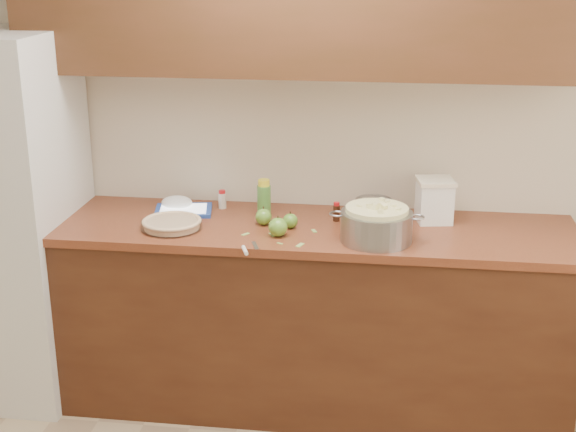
# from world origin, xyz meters

# --- Properties ---
(room_shell) EXTENTS (3.60, 3.60, 3.60)m
(room_shell) POSITION_xyz_m (0.00, 0.00, 1.30)
(room_shell) COLOR tan
(room_shell) RESTS_ON ground
(counter_run) EXTENTS (2.64, 0.68, 0.92)m
(counter_run) POSITION_xyz_m (0.00, 1.48, 0.46)
(counter_run) COLOR #482514
(counter_run) RESTS_ON ground
(fridge) EXTENTS (0.70, 0.70, 1.80)m
(fridge) POSITION_xyz_m (-1.44, 1.44, 0.90)
(fridge) COLOR silver
(fridge) RESTS_ON ground
(pie) EXTENTS (0.28, 0.28, 0.05)m
(pie) POSITION_xyz_m (-0.55, 1.35, 0.94)
(pie) COLOR silver
(pie) RESTS_ON counter_run
(colander) EXTENTS (0.42, 0.32, 0.16)m
(colander) POSITION_xyz_m (0.39, 1.31, 1.00)
(colander) COLOR gray
(colander) RESTS_ON counter_run
(flour_canister) EXTENTS (0.19, 0.19, 0.21)m
(flour_canister) POSITION_xyz_m (0.65, 1.62, 1.03)
(flour_canister) COLOR white
(flour_canister) RESTS_ON counter_run
(tablet) EXTENTS (0.31, 0.26, 0.02)m
(tablet) POSITION_xyz_m (-0.56, 1.59, 0.93)
(tablet) COLOR #2245A3
(tablet) RESTS_ON counter_run
(paring_knife) EXTENTS (0.08, 0.17, 0.02)m
(paring_knife) POSITION_xyz_m (-0.16, 1.11, 0.93)
(paring_knife) COLOR gray
(paring_knife) RESTS_ON counter_run
(lemon_bottle) EXTENTS (0.07, 0.07, 0.18)m
(lemon_bottle) POSITION_xyz_m (-0.16, 1.60, 1.01)
(lemon_bottle) COLOR #4C8C38
(lemon_bottle) RESTS_ON counter_run
(cinnamon_shaker) EXTENTS (0.04, 0.04, 0.09)m
(cinnamon_shaker) POSITION_xyz_m (-0.38, 1.68, 0.96)
(cinnamon_shaker) COLOR beige
(cinnamon_shaker) RESTS_ON counter_run
(vanilla_bottle) EXTENTS (0.03, 0.03, 0.09)m
(vanilla_bottle) POSITION_xyz_m (0.20, 1.56, 0.96)
(vanilla_bottle) COLOR black
(vanilla_bottle) RESTS_ON counter_run
(mixing_bowl) EXTENTS (0.19, 0.19, 0.07)m
(mixing_bowl) POSITION_xyz_m (0.37, 1.71, 0.96)
(mixing_bowl) COLOR silver
(mixing_bowl) RESTS_ON counter_run
(paper_towel) EXTENTS (0.19, 0.17, 0.06)m
(paper_towel) POSITION_xyz_m (-0.61, 1.64, 0.95)
(paper_towel) COLOR white
(paper_towel) RESTS_ON counter_run
(apple_left) EXTENTS (0.08, 0.08, 0.09)m
(apple_left) POSITION_xyz_m (-0.14, 1.46, 0.96)
(apple_left) COLOR #5E952D
(apple_left) RESTS_ON counter_run
(apple_center) EXTENTS (0.07, 0.07, 0.08)m
(apple_center) POSITION_xyz_m (-0.01, 1.43, 0.96)
(apple_center) COLOR #5E952D
(apple_center) RESTS_ON counter_run
(apple_front) EXTENTS (0.09, 0.09, 0.10)m
(apple_front) POSITION_xyz_m (-0.05, 1.31, 0.96)
(apple_front) COLOR #5E952D
(apple_front) RESTS_ON counter_run
(peel_a) EXTENTS (0.04, 0.05, 0.00)m
(peel_a) POSITION_xyz_m (0.06, 1.21, 0.92)
(peel_a) COLOR #9CC55F
(peel_a) RESTS_ON counter_run
(peel_b) EXTENTS (0.04, 0.05, 0.00)m
(peel_b) POSITION_xyz_m (-0.08, 1.33, 0.92)
(peel_b) COLOR #9CC55F
(peel_b) RESTS_ON counter_run
(peel_c) EXTENTS (0.03, 0.05, 0.00)m
(peel_c) POSITION_xyz_m (0.11, 1.40, 0.92)
(peel_c) COLOR #9CC55F
(peel_c) RESTS_ON counter_run
(peel_d) EXTENTS (0.04, 0.04, 0.00)m
(peel_d) POSITION_xyz_m (-0.20, 1.31, 0.92)
(peel_d) COLOR #9CC55F
(peel_d) RESTS_ON counter_run
(peel_e) EXTENTS (0.03, 0.02, 0.00)m
(peel_e) POSITION_xyz_m (-0.03, 1.22, 0.92)
(peel_e) COLOR #9CC55F
(peel_e) RESTS_ON counter_run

